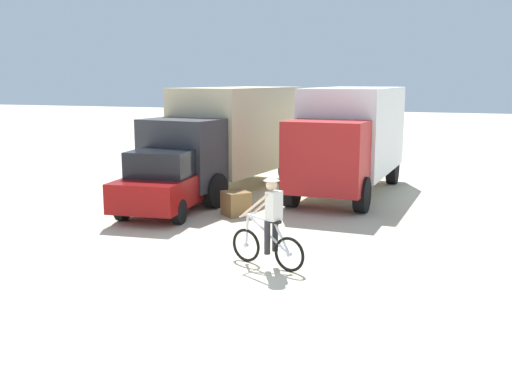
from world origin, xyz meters
TOP-DOWN VIEW (x-y plane):
  - ground_plane at (0.00, 0.00)m, footprint 120.00×120.00m
  - box_truck_tan_camper at (-2.45, 9.00)m, footprint 3.19×6.99m
  - box_truck_avon_van at (1.33, 9.76)m, footprint 2.58×6.82m
  - sedan_parked at (-2.75, 5.24)m, footprint 2.20×4.36m
  - cyclist_orange_shirt at (1.47, 1.52)m, footprint 1.67×0.68m
  - supply_crate at (-0.85, 5.48)m, footprint 0.92×0.92m

SIDE VIEW (x-z plane):
  - ground_plane at x=0.00m, z-range 0.00..0.00m
  - supply_crate at x=-0.85m, z-range 0.00..0.65m
  - cyclist_orange_shirt at x=1.47m, z-range -0.06..1.76m
  - sedan_parked at x=-2.75m, z-range 0.00..1.76m
  - box_truck_tan_camper at x=-2.45m, z-range 0.20..3.55m
  - box_truck_avon_van at x=1.33m, z-range 0.20..3.55m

